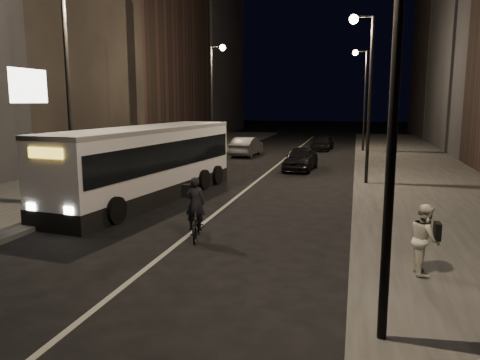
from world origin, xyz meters
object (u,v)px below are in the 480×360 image
Objects in this scene: streetlight_right_near at (380,25)px; car_mid at (247,146)px; streetlight_right_mid at (365,77)px; streetlight_left_far at (215,85)px; city_bus at (148,160)px; pedestrian_woman at (425,239)px; streetlight_right_far at (362,87)px; cyclist_on_bicycle at (197,218)px; car_far at (322,144)px; streetlight_left_near at (73,69)px; car_near at (300,159)px.

car_mid is (-8.52, 27.35, -4.63)m from streetlight_right_near.
streetlight_right_mid is 1.00× the size of streetlight_left_far.
pedestrian_woman is at bearing -26.81° from city_bus.
streetlight_right_far reaches higher than cyclist_on_bicycle.
car_far is at bearing 83.15° from city_bus.
streetlight_right_near is 1.00× the size of streetlight_left_near.
pedestrian_woman is (6.30, -1.85, 0.34)m from cyclist_on_bicycle.
pedestrian_woman is 29.97m from car_far.
streetlight_left_far reaches higher than car_mid.
streetlight_right_near reaches higher than car_near.
streetlight_left_near is at bearing 64.36° from pedestrian_woman.
streetlight_right_mid is 1.92× the size of car_near.
city_bus is (-8.93, -5.53, -3.67)m from streetlight_right_mid.
streetlight_right_far is (0.00, 16.00, 0.00)m from streetlight_right_mid.
car_near is at bearing 129.20° from car_mid.
streetlight_right_near reaches higher than car_mid.
streetlight_right_mid is 16.00m from streetlight_right_far.
streetlight_right_far reaches higher than city_bus.
car_mid is at bearing 86.84° from cyclist_on_bicycle.
streetlight_right_near and streetlight_right_far have the same top height.
streetlight_left_far is at bearing -150.64° from streetlight_right_far.
car_near is (7.10, -5.37, -4.64)m from streetlight_left_far.
streetlight_right_far is at bearing 90.00° from streetlight_right_mid.
pedestrian_woman is at bearing -28.75° from cyclist_on_bicycle.
car_near reaches higher than car_far.
streetlight_right_far is 4.85× the size of pedestrian_woman.
pedestrian_woman is 17.89m from car_near.
streetlight_right_mid is at bearing -48.04° from car_near.
car_far is (7.53, 25.07, -4.79)m from streetlight_left_near.
streetlight_left_far is 1.82× the size of car_mid.
city_bus is 2.97× the size of car_far.
streetlight_right_near is 33.56m from car_far.
car_mid is at bearing 130.86° from car_near.
pedestrian_woman reaches higher than car_far.
streetlight_right_far is 2.05× the size of car_far.
streetlight_right_mid is at bearing 39.28° from city_bus.
city_bus is at bearing -83.64° from streetlight_left_far.
car_mid reaches higher than car_near.
car_far is at bearing 43.20° from streetlight_left_far.
pedestrian_woman is (12.03, -4.56, -4.36)m from streetlight_left_near.
car_far is (-3.14, 17.07, -4.79)m from streetlight_right_mid.
streetlight_right_far is 23.59m from city_bus.
streetlight_right_near and streetlight_left_near have the same top height.
car_near is at bearing -86.15° from car_far.
streetlight_right_near is 1.82× the size of car_mid.
streetlight_right_near is 5.72m from pedestrian_woman.
streetlight_right_near is at bearing -75.80° from car_near.
cyclist_on_bicycle is at bearing -25.35° from streetlight_left_near.
cyclist_on_bicycle is (-4.93, -10.72, -4.71)m from streetlight_right_mid.
streetlight_left_far is at bearing 34.94° from car_mid.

